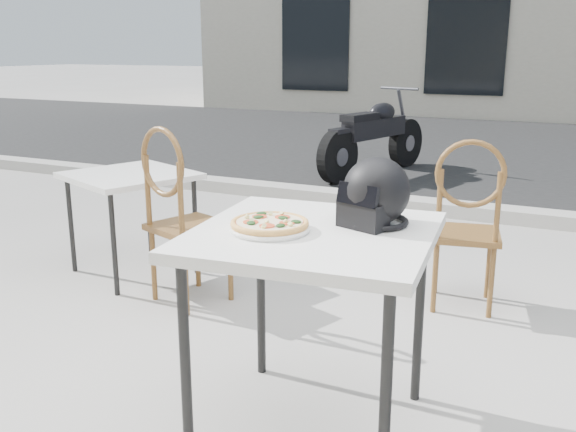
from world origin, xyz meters
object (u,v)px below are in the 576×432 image
at_px(pizza, 270,223).
at_px(cafe_table_side, 130,182).
at_px(cafe_chair_side, 179,207).
at_px(motorcycle, 374,138).
at_px(cafe_chair_main, 467,216).
at_px(cafe_table_main, 313,249).
at_px(plate, 270,229).
at_px(helmet, 375,195).

xyz_separation_m(pizza, cafe_table_side, (-1.64, 1.24, -0.23)).
distance_m(pizza, cafe_chair_side, 1.42).
distance_m(cafe_chair_side, motorcycle, 4.26).
height_order(pizza, cafe_chair_main, cafe_chair_main).
bearing_deg(cafe_table_side, cafe_chair_side, -27.99).
xyz_separation_m(cafe_chair_main, cafe_table_side, (-2.09, -0.29, 0.06)).
xyz_separation_m(cafe_chair_side, motorcycle, (-0.21, 4.25, -0.15)).
distance_m(cafe_table_main, cafe_table_side, 2.13).
relative_size(plate, cafe_table_side, 0.41).
relative_size(plate, motorcycle, 0.19).
distance_m(cafe_chair_main, cafe_table_side, 2.11).
bearing_deg(cafe_table_side, pizza, -37.02).
height_order(cafe_table_main, helmet, helmet).
bearing_deg(cafe_chair_main, cafe_table_side, -3.08).
height_order(cafe_table_main, cafe_table_side, cafe_table_main).
relative_size(cafe_chair_main, motorcycle, 0.51).
relative_size(cafe_table_main, cafe_table_side, 1.01).
height_order(plate, helmet, helmet).
xyz_separation_m(cafe_table_side, motorcycle, (0.38, 3.93, -0.18)).
relative_size(cafe_table_side, motorcycle, 0.48).
bearing_deg(helmet, plate, -123.25).
distance_m(helmet, cafe_table_side, 2.22).
height_order(cafe_chair_main, motorcycle, cafe_chair_main).
bearing_deg(cafe_chair_side, motorcycle, -67.04).
relative_size(helmet, cafe_chair_main, 0.33).
distance_m(plate, cafe_table_side, 2.07).
height_order(pizza, motorcycle, motorcycle).
distance_m(cafe_table_side, cafe_chair_side, 0.67).
bearing_deg(helmet, pizza, -123.26).
xyz_separation_m(cafe_table_main, cafe_chair_side, (-1.19, 0.85, -0.16)).
xyz_separation_m(plate, motorcycle, (-1.26, 5.17, -0.39)).
bearing_deg(cafe_chair_main, helmet, 73.20).
distance_m(cafe_table_main, cafe_chair_side, 1.47).
xyz_separation_m(cafe_table_main, motorcycle, (-1.40, 5.10, -0.31)).
xyz_separation_m(helmet, motorcycle, (-1.57, 4.93, -0.49)).
bearing_deg(cafe_table_side, cafe_table_main, -33.11).
bearing_deg(cafe_table_main, helmet, 43.65).
xyz_separation_m(cafe_table_main, helmet, (0.18, 0.17, 0.19)).
xyz_separation_m(plate, cafe_chair_main, (0.45, 1.53, -0.27)).
height_order(plate, motorcycle, motorcycle).
bearing_deg(cafe_table_main, cafe_chair_main, 78.08).
height_order(cafe_table_main, cafe_chair_side, cafe_chair_side).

